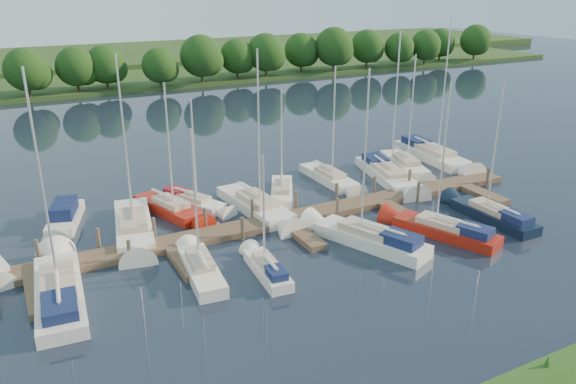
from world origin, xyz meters
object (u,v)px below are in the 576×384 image
sailboat_n_5 (258,209)px  sailboat_s_2 (267,269)px  motorboat (65,219)px  dock (288,223)px

sailboat_n_5 → sailboat_s_2: 9.18m
motorboat → sailboat_s_2: bearing=143.2°
dock → sailboat_s_2: 6.76m
motorboat → sailboat_n_5: sailboat_n_5 is taller
sailboat_n_5 → sailboat_s_2: size_ratio=1.64×
sailboat_n_5 → sailboat_s_2: sailboat_n_5 is taller
dock → sailboat_s_2: (-4.15, -5.34, 0.11)m
motorboat → sailboat_n_5: (12.69, -4.18, -0.11)m
dock → sailboat_n_5: (-0.73, 3.18, 0.08)m
sailboat_s_2 → dock: bearing=57.1°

